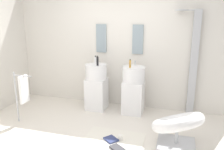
% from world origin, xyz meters
% --- Properties ---
extents(ground_plane, '(4.80, 3.60, 0.04)m').
position_xyz_m(ground_plane, '(0.00, 0.00, -0.02)').
color(ground_plane, silver).
extents(rear_partition, '(4.80, 0.10, 2.60)m').
position_xyz_m(rear_partition, '(0.00, 1.65, 1.30)').
color(rear_partition, silver).
rests_on(rear_partition, ground_plane).
extents(pedestal_sink_left, '(0.44, 0.44, 1.06)m').
position_xyz_m(pedestal_sink_left, '(-0.39, 1.24, 0.50)').
color(pedestal_sink_left, white).
rests_on(pedestal_sink_left, ground_plane).
extents(pedestal_sink_right, '(0.44, 0.44, 1.06)m').
position_xyz_m(pedestal_sink_right, '(0.39, 1.24, 0.50)').
color(pedestal_sink_right, white).
rests_on(pedestal_sink_right, ground_plane).
extents(vanity_mirror_left, '(0.22, 0.03, 0.59)m').
position_xyz_m(vanity_mirror_left, '(-0.39, 1.58, 1.46)').
color(vanity_mirror_left, '#8C9EA8').
extents(vanity_mirror_right, '(0.22, 0.03, 0.59)m').
position_xyz_m(vanity_mirror_right, '(0.39, 1.58, 1.46)').
color(vanity_mirror_right, '#8C9EA8').
extents(shower_column, '(0.49, 0.24, 2.05)m').
position_xyz_m(shower_column, '(1.49, 1.53, 1.08)').
color(shower_column, '#B7BABF').
rests_on(shower_column, ground_plane).
extents(lounge_chair, '(1.10, 1.10, 0.65)m').
position_xyz_m(lounge_chair, '(1.27, 0.18, 0.35)').
color(lounge_chair, '#B7BABF').
rests_on(lounge_chair, ground_plane).
extents(towel_rack, '(0.37, 0.22, 0.95)m').
position_xyz_m(towel_rack, '(-1.44, 0.23, 0.63)').
color(towel_rack, '#B7BABF').
rests_on(towel_rack, ground_plane).
extents(area_rug, '(0.95, 0.80, 0.01)m').
position_xyz_m(area_rug, '(0.32, 0.02, 0.01)').
color(area_rug, white).
rests_on(area_rug, ground_plane).
extents(magazine_charcoal, '(0.28, 0.26, 0.03)m').
position_xyz_m(magazine_charcoal, '(0.45, -0.17, 0.02)').
color(magazine_charcoal, '#38383D').
rests_on(magazine_charcoal, area_rug).
extents(magazine_navy, '(0.27, 0.26, 0.03)m').
position_xyz_m(magazine_navy, '(0.28, 0.06, 0.02)').
color(magazine_navy, navy).
rests_on(magazine_navy, area_rug).
extents(coffee_mug, '(0.07, 0.07, 0.09)m').
position_xyz_m(coffee_mug, '(0.42, 0.11, 0.05)').
color(coffee_mug, white).
rests_on(coffee_mug, area_rug).
extents(soap_bottle_white, '(0.06, 0.06, 0.15)m').
position_xyz_m(soap_bottle_white, '(-0.46, 1.38, 1.03)').
color(soap_bottle_white, white).
rests_on(soap_bottle_white, pedestal_sink_left).
extents(soap_bottle_amber, '(0.04, 0.04, 0.17)m').
position_xyz_m(soap_bottle_amber, '(0.33, 1.14, 1.04)').
color(soap_bottle_amber, '#C68C38').
rests_on(soap_bottle_amber, pedestal_sink_right).
extents(soap_bottle_black, '(0.04, 0.04, 0.20)m').
position_xyz_m(soap_bottle_black, '(-0.33, 1.14, 1.05)').
color(soap_bottle_black, black).
rests_on(soap_bottle_black, pedestal_sink_left).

